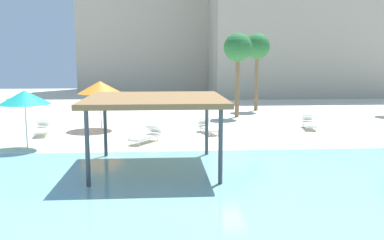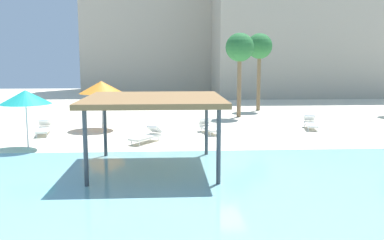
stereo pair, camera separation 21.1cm
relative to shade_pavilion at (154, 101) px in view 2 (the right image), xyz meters
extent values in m
plane|color=beige|center=(2.18, 1.22, -2.46)|extent=(80.00, 80.00, 0.00)
cube|color=#7AB7C1|center=(2.18, -4.03, -2.44)|extent=(44.00, 13.50, 0.04)
cylinder|color=#42474C|center=(-2.05, 2.05, -1.25)|extent=(0.14, 0.14, 2.43)
cylinder|color=#42474C|center=(2.05, 2.05, -1.25)|extent=(0.14, 0.14, 2.43)
cylinder|color=#42474C|center=(-2.05, -2.05, -1.25)|extent=(0.14, 0.14, 2.43)
cylinder|color=#42474C|center=(2.05, -2.05, -1.25)|extent=(0.14, 0.14, 2.43)
cube|color=olive|center=(0.00, 0.00, 0.06)|extent=(4.79, 4.79, 0.18)
cylinder|color=silver|center=(-3.19, 8.80, -1.45)|extent=(0.06, 0.06, 2.02)
cone|color=orange|center=(-3.19, 8.80, -0.10)|extent=(2.48, 2.48, 0.68)
cylinder|color=silver|center=(-5.70, 3.82, -1.47)|extent=(0.06, 0.06, 1.98)
cone|color=teal|center=(-5.70, 3.82, -0.18)|extent=(2.21, 2.21, 0.61)
cylinder|color=white|center=(8.60, 7.33, -2.35)|extent=(0.05, 0.05, 0.22)
cylinder|color=white|center=(8.13, 7.42, -2.35)|extent=(0.05, 0.05, 0.22)
cylinder|color=white|center=(8.88, 8.75, -2.35)|extent=(0.05, 0.05, 0.22)
cylinder|color=white|center=(8.41, 8.84, -2.35)|extent=(0.05, 0.05, 0.22)
cube|color=white|center=(8.50, 8.08, -2.19)|extent=(0.93, 1.88, 0.10)
cube|color=white|center=(8.65, 8.81, -1.92)|extent=(0.69, 0.61, 0.40)
cylinder|color=white|center=(3.12, 6.42, -2.35)|extent=(0.05, 0.05, 0.22)
cylinder|color=white|center=(2.66, 6.29, -2.35)|extent=(0.05, 0.05, 0.22)
cylinder|color=white|center=(2.75, 7.81, -2.35)|extent=(0.05, 0.05, 0.22)
cylinder|color=white|center=(2.28, 7.68, -2.35)|extent=(0.05, 0.05, 0.22)
cube|color=white|center=(2.70, 7.05, -2.19)|extent=(1.05, 1.89, 0.10)
cube|color=white|center=(2.51, 7.77, -1.92)|extent=(0.71, 0.65, 0.40)
cylinder|color=white|center=(-5.64, 6.47, -2.35)|extent=(0.05, 0.05, 0.22)
cylinder|color=white|center=(-6.11, 6.39, -2.35)|extent=(0.05, 0.05, 0.22)
cylinder|color=white|center=(-5.87, 7.89, -2.35)|extent=(0.05, 0.05, 0.22)
cylinder|color=white|center=(-6.35, 7.81, -2.35)|extent=(0.05, 0.05, 0.22)
cube|color=white|center=(-5.99, 7.14, -2.19)|extent=(0.89, 1.87, 0.10)
cube|color=white|center=(-6.11, 7.87, -1.92)|extent=(0.68, 0.60, 0.40)
cylinder|color=white|center=(-0.81, 4.04, -2.35)|extent=(0.05, 0.05, 0.22)
cylinder|color=white|center=(-1.21, 4.32, -2.35)|extent=(0.05, 0.05, 0.22)
cylinder|color=white|center=(0.01, 5.22, -2.35)|extent=(0.05, 0.05, 0.22)
cylinder|color=white|center=(-0.38, 5.50, -2.35)|extent=(0.05, 0.05, 0.22)
cube|color=white|center=(-0.60, 4.77, -2.19)|extent=(1.52, 1.82, 0.10)
cube|color=white|center=(-0.17, 5.38, -1.92)|extent=(0.78, 0.76, 0.40)
cylinder|color=brown|center=(7.38, 16.73, -0.21)|extent=(0.28, 0.28, 4.50)
sphere|color=#286B33|center=(7.38, 16.73, 2.39)|extent=(1.90, 1.90, 1.90)
cylinder|color=brown|center=(5.29, 13.23, -0.30)|extent=(0.28, 0.28, 4.32)
sphere|color=#286B33|center=(5.29, 13.23, 2.21)|extent=(1.90, 1.90, 1.90)
cube|color=#B2A893|center=(0.63, 37.94, 7.71)|extent=(19.88, 9.11, 20.34)
cube|color=#B2A893|center=(16.01, 30.38, 5.42)|extent=(21.00, 10.40, 15.78)
camera|label=1|loc=(0.25, -14.77, 1.50)|focal=39.35mm
camera|label=2|loc=(0.47, -14.78, 1.50)|focal=39.35mm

